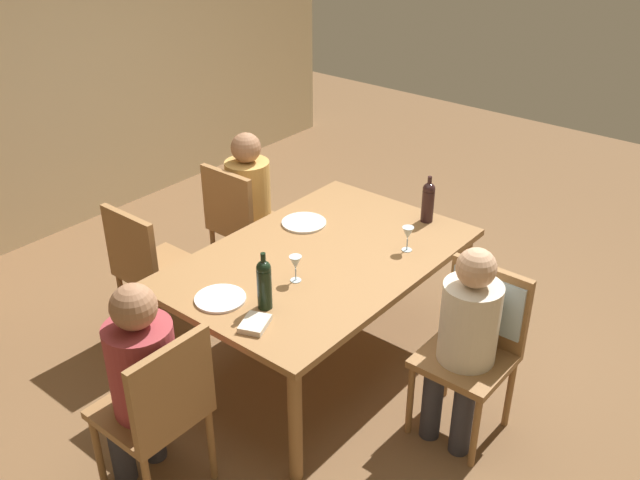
% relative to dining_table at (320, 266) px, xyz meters
% --- Properties ---
extents(ground_plane, '(10.00, 10.00, 0.00)m').
position_rel_dining_table_xyz_m(ground_plane, '(0.00, 0.00, -0.66)').
color(ground_plane, brown).
extents(rear_room_partition, '(6.40, 0.12, 2.70)m').
position_rel_dining_table_xyz_m(rear_room_partition, '(0.00, 2.78, 0.69)').
color(rear_room_partition, beige).
rests_on(rear_room_partition, ground_plane).
extents(dining_table, '(1.76, 1.15, 0.73)m').
position_rel_dining_table_xyz_m(dining_table, '(0.00, 0.00, 0.00)').
color(dining_table, olive).
rests_on(dining_table, ground_plane).
extents(chair_near, '(0.46, 0.44, 0.92)m').
position_rel_dining_table_xyz_m(chair_near, '(0.12, -0.96, -0.06)').
color(chair_near, olive).
rests_on(chair_near, ground_plane).
extents(chair_far_right, '(0.44, 0.44, 0.92)m').
position_rel_dining_table_xyz_m(chair_far_right, '(0.31, 0.96, -0.12)').
color(chair_far_right, olive).
rests_on(chair_far_right, ground_plane).
extents(chair_left_end, '(0.44, 0.44, 0.92)m').
position_rel_dining_table_xyz_m(chair_left_end, '(-1.26, -0.09, -0.12)').
color(chair_left_end, olive).
rests_on(chair_left_end, ground_plane).
extents(chair_far_left, '(0.44, 0.44, 0.92)m').
position_rel_dining_table_xyz_m(chair_far_left, '(-0.48, 0.96, -0.12)').
color(chair_far_left, olive).
rests_on(chair_far_left, ground_plane).
extents(person_woman_host, '(0.34, 0.30, 1.11)m').
position_rel_dining_table_xyz_m(person_woman_host, '(-0.03, -0.96, -0.01)').
color(person_woman_host, '#33333D').
rests_on(person_woman_host, ground_plane).
extents(person_man_bearded, '(0.35, 0.30, 1.13)m').
position_rel_dining_table_xyz_m(person_man_bearded, '(0.42, 0.96, -0.00)').
color(person_man_bearded, '#33333D').
rests_on(person_man_bearded, ground_plane).
extents(person_man_guest, '(0.31, 0.36, 1.14)m').
position_rel_dining_table_xyz_m(person_man_guest, '(-1.26, 0.03, 0.00)').
color(person_man_guest, '#33333D').
rests_on(person_man_guest, ground_plane).
extents(wine_bottle_tall_green, '(0.07, 0.07, 0.31)m').
position_rel_dining_table_xyz_m(wine_bottle_tall_green, '(-0.58, -0.12, 0.22)').
color(wine_bottle_tall_green, black).
rests_on(wine_bottle_tall_green, dining_table).
extents(wine_bottle_dark_red, '(0.08, 0.08, 0.30)m').
position_rel_dining_table_xyz_m(wine_bottle_dark_red, '(0.75, -0.24, 0.21)').
color(wine_bottle_dark_red, black).
rests_on(wine_bottle_dark_red, dining_table).
extents(wine_glass_near_left, '(0.07, 0.07, 0.15)m').
position_rel_dining_table_xyz_m(wine_glass_near_left, '(0.36, -0.35, 0.18)').
color(wine_glass_near_left, silver).
rests_on(wine_glass_near_left, dining_table).
extents(wine_glass_centre, '(0.07, 0.07, 0.15)m').
position_rel_dining_table_xyz_m(wine_glass_centre, '(-0.29, -0.07, 0.18)').
color(wine_glass_centre, silver).
rests_on(wine_glass_centre, dining_table).
extents(dinner_plate_host, '(0.26, 0.26, 0.01)m').
position_rel_dining_table_xyz_m(dinner_plate_host, '(-0.67, 0.11, 0.08)').
color(dinner_plate_host, white).
rests_on(dinner_plate_host, dining_table).
extents(dinner_plate_guest_left, '(0.28, 0.28, 0.01)m').
position_rel_dining_table_xyz_m(dinner_plate_guest_left, '(0.24, 0.32, 0.08)').
color(dinner_plate_guest_left, silver).
rests_on(dinner_plate_guest_left, dining_table).
extents(folded_napkin, '(0.19, 0.17, 0.03)m').
position_rel_dining_table_xyz_m(folded_napkin, '(-0.73, -0.19, 0.09)').
color(folded_napkin, beige).
rests_on(folded_napkin, dining_table).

